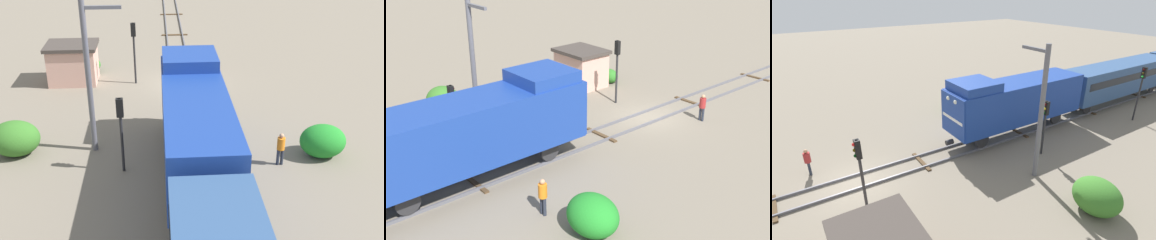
% 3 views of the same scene
% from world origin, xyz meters
% --- Properties ---
extents(ground_plane, '(148.15, 148.15, 0.00)m').
position_xyz_m(ground_plane, '(0.00, 0.00, 0.00)').
color(ground_plane, '#756B5B').
extents(railway_track, '(2.40, 98.77, 0.16)m').
position_xyz_m(railway_track, '(0.00, 0.00, 0.07)').
color(railway_track, '#595960').
rests_on(railway_track, ground).
extents(locomotive, '(2.90, 11.60, 4.60)m').
position_xyz_m(locomotive, '(0.00, 11.85, 2.77)').
color(locomotive, navy).
rests_on(locomotive, railway_track).
extents(traffic_signal_near, '(0.32, 0.34, 4.26)m').
position_xyz_m(traffic_signal_near, '(3.20, -0.26, 2.96)').
color(traffic_signal_near, '#262628').
rests_on(traffic_signal_near, ground).
extents(traffic_signal_mid, '(0.32, 0.34, 3.77)m').
position_xyz_m(traffic_signal_mid, '(3.40, 11.42, 2.64)').
color(traffic_signal_mid, '#262628').
rests_on(traffic_signal_mid, ground).
extents(worker_near_track, '(0.38, 0.38, 1.70)m').
position_xyz_m(worker_near_track, '(-2.40, -2.08, 1.00)').
color(worker_near_track, '#262B38').
rests_on(worker_near_track, ground).
extents(worker_by_signal, '(0.38, 0.38, 1.70)m').
position_xyz_m(worker_by_signal, '(-4.20, 11.40, 1.00)').
color(worker_by_signal, '#262B38').
rests_on(worker_by_signal, ground).
extents(catenary_mast, '(1.94, 0.28, 7.77)m').
position_xyz_m(catenary_mast, '(4.94, 9.20, 4.13)').
color(catenary_mast, '#595960').
rests_on(catenary_mast, ground).
extents(relay_hut, '(3.50, 2.90, 2.74)m').
position_xyz_m(relay_hut, '(7.50, -0.88, 1.39)').
color(relay_hut, '#D19E8C').
rests_on(relay_hut, ground).
extents(bush_near, '(2.31, 1.89, 1.68)m').
position_xyz_m(bush_near, '(-6.52, 10.70, 0.84)').
color(bush_near, '#1F7F26').
rests_on(bush_near, ground).
extents(bush_mid, '(1.45, 1.19, 1.06)m').
position_xyz_m(bush_mid, '(6.59, -2.90, 0.53)').
color(bush_mid, '#2D7326').
rests_on(bush_mid, ground).
extents(bush_far, '(2.49, 2.04, 1.81)m').
position_xyz_m(bush_far, '(8.92, 9.42, 0.91)').
color(bush_far, '#357126').
rests_on(bush_far, ground).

